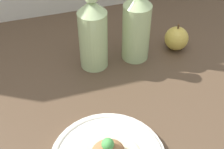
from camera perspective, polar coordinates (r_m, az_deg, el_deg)
The scene contains 4 objects.
ground_plane at distance 76.54cm, azimuth 2.22°, elevation -8.82°, with size 180.00×110.00×4.00cm, color brown.
cider_bottle_left at distance 82.76cm, azimuth -3.51°, elevation 7.75°, with size 7.76×7.76×27.13cm.
cider_bottle_right at distance 85.91cm, azimuth 4.51°, elevation 9.10°, with size 7.76×7.76×27.13cm.
apple at distance 94.98cm, azimuth 11.71°, elevation 6.48°, with size 7.08×7.08×8.44cm.
Camera 1 is at (-17.22, -45.52, 57.06)cm, focal length 50.00 mm.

